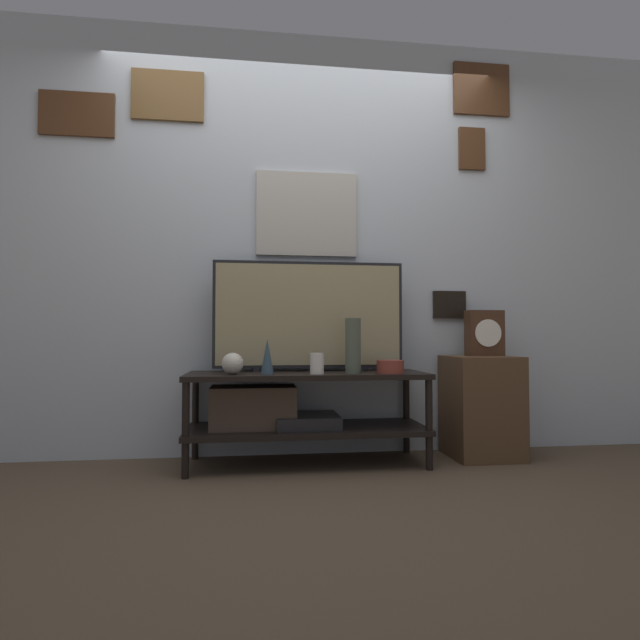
# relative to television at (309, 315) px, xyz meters

# --- Properties ---
(ground_plane) EXTENTS (12.00, 12.00, 0.00)m
(ground_plane) POSITION_rel_television_xyz_m (-0.02, -0.39, -0.87)
(ground_plane) COLOR #4C3D2D
(wall_back) EXTENTS (6.40, 0.08, 2.70)m
(wall_back) POSITION_rel_television_xyz_m (-0.02, 0.18, 0.49)
(wall_back) COLOR #B2BCC6
(wall_back) RESTS_ON ground_plane
(media_console) EXTENTS (1.38, 0.48, 0.53)m
(media_console) POSITION_rel_television_xyz_m (-0.14, -0.11, -0.54)
(media_console) COLOR black
(media_console) RESTS_ON ground_plane
(television) EXTENTS (1.15, 0.05, 0.66)m
(television) POSITION_rel_television_xyz_m (0.00, 0.00, 0.00)
(television) COLOR black
(television) RESTS_ON media_console
(vase_tall_ceramic) EXTENTS (0.09, 0.09, 0.31)m
(vase_tall_ceramic) POSITION_rel_television_xyz_m (0.23, -0.21, -0.18)
(vase_tall_ceramic) COLOR #4C5647
(vase_tall_ceramic) RESTS_ON media_console
(vase_round_glass) EXTENTS (0.12, 0.12, 0.12)m
(vase_round_glass) POSITION_rel_television_xyz_m (-0.45, -0.21, -0.28)
(vase_round_glass) COLOR beige
(vase_round_glass) RESTS_ON media_console
(vase_wide_bowl) EXTENTS (0.15, 0.15, 0.07)m
(vase_wide_bowl) POSITION_rel_television_xyz_m (0.44, -0.24, -0.30)
(vase_wide_bowl) COLOR brown
(vase_wide_bowl) RESTS_ON media_console
(vase_slim_bronze) EXTENTS (0.07, 0.07, 0.20)m
(vase_slim_bronze) POSITION_rel_television_xyz_m (-0.26, -0.21, -0.24)
(vase_slim_bronze) COLOR #2D4251
(vase_slim_bronze) RESTS_ON media_console
(candle_jar) EXTENTS (0.08, 0.08, 0.12)m
(candle_jar) POSITION_rel_television_xyz_m (0.02, -0.23, -0.28)
(candle_jar) COLOR silver
(candle_jar) RESTS_ON media_console
(side_table) EXTENTS (0.40, 0.40, 0.62)m
(side_table) POSITION_rel_television_xyz_m (1.06, -0.07, -0.56)
(side_table) COLOR #513823
(side_table) RESTS_ON ground_plane
(mantel_clock) EXTENTS (0.23, 0.11, 0.29)m
(mantel_clock) POSITION_rel_television_xyz_m (1.11, -0.01, -0.11)
(mantel_clock) COLOR #422819
(mantel_clock) RESTS_ON side_table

